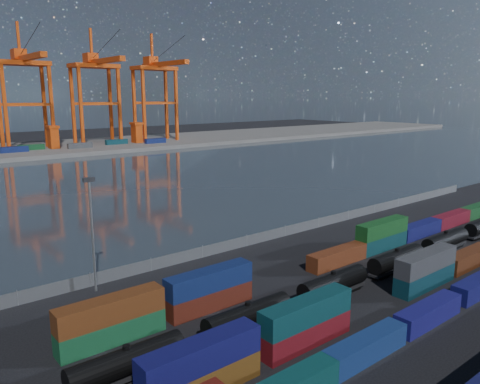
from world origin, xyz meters
TOP-DOWN VIEW (x-y plane):
  - ground at (0.00, 0.00)m, footprint 700.00×700.00m
  - harbor_water at (0.00, 105.00)m, footprint 700.00×700.00m
  - far_quay at (0.00, 210.00)m, footprint 700.00×70.00m
  - container_row_south at (10.06, -9.27)m, footprint 139.18×2.40m
  - container_row_mid at (1.42, -3.17)m, footprint 141.69×2.55m
  - container_row_north at (-10.14, 10.98)m, footprint 141.63×2.54m
  - tanker_string at (-5.12, 3.15)m, footprint 136.38×2.66m
  - waterfront_fence at (-0.00, 28.00)m, footprint 160.12×0.12m
  - yard_light_mast at (-30.00, 26.00)m, footprint 1.60×0.40m
  - straddle_carriers at (-2.50, 200.00)m, footprint 140.00×7.00m

SIDE VIEW (x-z plane):
  - ground at x=0.00m, z-range 0.00..0.00m
  - harbor_water at x=0.00m, z-range 0.01..0.01m
  - far_quay at x=0.00m, z-range 0.00..2.00m
  - waterfront_fence at x=0.00m, z-range -0.10..2.10m
  - tanker_string at x=-5.12m, z-range 0.01..3.81m
  - container_row_south at x=10.06m, z-range -0.60..4.51m
  - container_row_mid at x=1.42m, z-range -0.68..4.76m
  - container_row_north at x=-10.14m, z-range -0.52..4.90m
  - straddle_carriers at x=-2.50m, z-range 2.27..13.37m
  - yard_light_mast at x=-30.00m, z-range 1.00..17.60m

